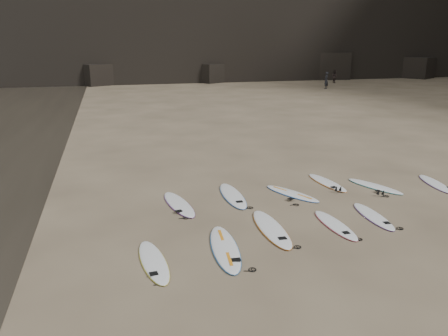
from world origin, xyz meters
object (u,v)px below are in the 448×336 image
object	(u,v)px
surfboard_3	(335,225)
surfboard_2	(271,228)
surfboard_4	(373,216)
surfboard_6	(233,195)
surfboard_9	(375,186)
surfboard_7	(292,193)
surfboard_5	(179,204)
surfboard_8	(327,182)
surfboard_1	(225,248)
surfboard_0	(154,261)
surfboard_10	(435,183)
person_b	(335,77)
person_a	(326,80)

from	to	relation	value
surfboard_3	surfboard_2	bearing A→B (deg)	172.06
surfboard_4	surfboard_6	bearing A→B (deg)	145.72
surfboard_6	surfboard_9	size ratio (longest dim) A/B	1.17
surfboard_7	surfboard_5	bearing A→B (deg)	153.25
surfboard_6	surfboard_8	world-z (taller)	surfboard_6
surfboard_1	surfboard_4	distance (m)	5.02
surfboard_1	surfboard_8	size ratio (longest dim) A/B	1.17
surfboard_0	surfboard_4	distance (m)	6.90
surfboard_0	surfboard_6	world-z (taller)	surfboard_6
surfboard_1	surfboard_4	bearing A→B (deg)	16.21
surfboard_9	surfboard_10	world-z (taller)	surfboard_9
surfboard_10	person_b	xyz separation A→B (m)	(16.24, 37.56, 0.73)
surfboard_9	person_a	size ratio (longest dim) A/B	1.24
surfboard_6	surfboard_8	bearing A→B (deg)	8.31
surfboard_3	person_b	world-z (taller)	person_b
surfboard_4	surfboard_6	size ratio (longest dim) A/B	0.84
surfboard_7	person_a	xyz separation A→B (m)	(17.51, 31.15, 0.88)
surfboard_8	person_a	xyz separation A→B (m)	(15.74, 30.36, 0.88)
surfboard_7	surfboard_8	xyz separation A→B (m)	(1.77, 0.80, 0.00)
surfboard_8	person_a	size ratio (longest dim) A/B	1.27
surfboard_5	surfboard_6	world-z (taller)	surfboard_6
surfboard_4	surfboard_6	world-z (taller)	surfboard_6
surfboard_5	surfboard_1	bearing A→B (deg)	-88.70
surfboard_1	surfboard_4	size ratio (longest dim) A/B	1.22
surfboard_0	surfboard_8	world-z (taller)	same
surfboard_4	surfboard_8	distance (m)	3.34
surfboard_5	person_a	size ratio (longest dim) A/B	1.38
surfboard_5	surfboard_10	distance (m)	9.65
surfboard_9	person_a	distance (m)	34.31
surfboard_10	surfboard_8	bearing A→B (deg)	175.49
surfboard_3	surfboard_9	world-z (taller)	same
surfboard_7	surfboard_8	size ratio (longest dim) A/B	0.99
person_a	surfboard_10	bearing A→B (deg)	27.42
surfboard_7	surfboard_10	world-z (taller)	surfboard_7
surfboard_1	person_a	size ratio (longest dim) A/B	1.49
surfboard_2	surfboard_4	xyz separation A→B (m)	(3.34, 0.07, -0.01)
surfboard_6	surfboard_5	bearing A→B (deg)	-168.91
surfboard_6	surfboard_1	bearing A→B (deg)	-107.57
surfboard_5	surfboard_3	bearing A→B (deg)	-43.68
surfboard_3	surfboard_5	size ratio (longest dim) A/B	0.89
surfboard_5	person_b	xyz separation A→B (m)	(25.88, 37.22, 0.72)
surfboard_6	surfboard_10	xyz separation A→B (m)	(7.71, -0.68, -0.01)
surfboard_6	surfboard_7	bearing A→B (deg)	-7.61
surfboard_0	surfboard_2	world-z (taller)	surfboard_2
surfboard_3	surfboard_9	distance (m)	4.19
surfboard_5	surfboard_10	xyz separation A→B (m)	(9.64, -0.35, -0.01)
surfboard_3	person_a	size ratio (longest dim) A/B	1.23
surfboard_5	person_a	bearing A→B (deg)	46.00
surfboard_3	surfboard_9	xyz separation A→B (m)	(3.14, 2.79, 0.00)
surfboard_10	person_a	world-z (taller)	person_a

